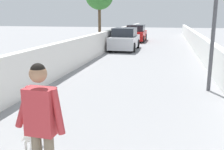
% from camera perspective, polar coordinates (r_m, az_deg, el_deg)
% --- Properties ---
extents(ground_plane, '(80.00, 80.00, 0.00)m').
position_cam_1_polar(ground_plane, '(14.66, 7.71, 3.59)').
color(ground_plane, gray).
extents(wall_left, '(48.00, 0.30, 1.35)m').
position_cam_1_polar(wall_left, '(13.22, -6.26, 5.56)').
color(wall_left, silver).
rests_on(wall_left, ground).
extents(fence_right, '(48.00, 0.30, 1.20)m').
position_cam_1_polar(fence_right, '(12.69, 20.84, 4.15)').
color(fence_right, white).
rests_on(fence_right, ground).
extents(person_skateboarder, '(0.24, 0.71, 1.73)m').
position_cam_1_polar(person_skateboarder, '(3.42, -15.45, -9.32)').
color(person_skateboarder, '#726651').
rests_on(person_skateboarder, skateboard).
extents(dog, '(1.39, 0.92, 1.06)m').
position_cam_1_polar(dog, '(4.99, -17.13, -12.41)').
color(dog, white).
rests_on(dog, ground).
extents(car_near, '(3.84, 1.80, 1.54)m').
position_cam_1_polar(car_near, '(18.39, 2.82, 7.82)').
color(car_near, silver).
rests_on(car_near, ground).
extents(car_far, '(3.94, 1.80, 1.54)m').
position_cam_1_polar(car_far, '(24.72, 5.34, 9.11)').
color(car_far, '#B71414').
rests_on(car_far, ground).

